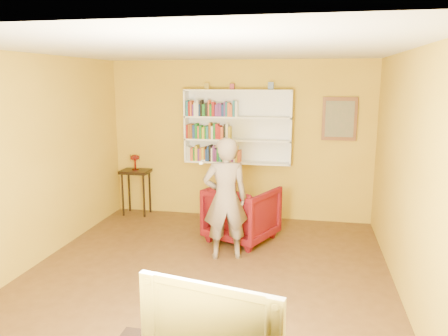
{
  "coord_description": "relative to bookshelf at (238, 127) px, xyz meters",
  "views": [
    {
      "loc": [
        1.21,
        -4.83,
        2.37
      ],
      "look_at": [
        0.09,
        0.75,
        1.22
      ],
      "focal_mm": 35.0,
      "sensor_mm": 36.0,
      "label": 1
    }
  ],
  "objects": [
    {
      "name": "ruby_lustre",
      "position": [
        -1.81,
        -0.16,
        -0.59
      ],
      "size": [
        0.17,
        0.17,
        0.28
      ],
      "color": "maroon",
      "rests_on": "console_table"
    },
    {
      "name": "books_row_upper",
      "position": [
        -0.43,
        -0.11,
        0.3
      ],
      "size": [
        0.87,
        0.19,
        0.27
      ],
      "color": "#21677C",
      "rests_on": "bookshelf"
    },
    {
      "name": "books_row_lower",
      "position": [
        -0.4,
        -0.1,
        -0.46
      ],
      "size": [
        0.92,
        0.19,
        0.27
      ],
      "color": "silver",
      "rests_on": "bookshelf"
    },
    {
      "name": "framed_painting",
      "position": [
        1.65,
        0.05,
        0.16
      ],
      "size": [
        0.55,
        0.05,
        0.7
      ],
      "color": "brown",
      "rests_on": "room_shell"
    },
    {
      "name": "ornament_left",
      "position": [
        -0.52,
        -0.06,
        0.67
      ],
      "size": [
        0.07,
        0.07,
        0.1
      ],
      "primitive_type": "cube",
      "color": "olive",
      "rests_on": "bookshelf"
    },
    {
      "name": "ornament_centre",
      "position": [
        -0.1,
        -0.06,
        0.67
      ],
      "size": [
        0.07,
        0.07,
        0.1
      ],
      "primitive_type": "cube",
      "color": "#8F2F3D",
      "rests_on": "bookshelf"
    },
    {
      "name": "room_shell",
      "position": [
        0.0,
        -2.41,
        -0.58
      ],
      "size": [
        5.3,
        5.8,
        2.88
      ],
      "color": "#4C3218",
      "rests_on": "ground"
    },
    {
      "name": "books_row_middle",
      "position": [
        -0.48,
        -0.11,
        -0.08
      ],
      "size": [
        0.76,
        0.18,
        0.27
      ],
      "color": "maroon",
      "rests_on": "bookshelf"
    },
    {
      "name": "ornament_right",
      "position": [
        0.54,
        -0.06,
        0.68
      ],
      "size": [
        0.09,
        0.09,
        0.12
      ],
      "primitive_type": "cube",
      "color": "slate",
      "rests_on": "bookshelf"
    },
    {
      "name": "console_table",
      "position": [
        -1.81,
        -0.16,
        -0.93
      ],
      "size": [
        0.49,
        0.38,
        0.81
      ],
      "color": "black",
      "rests_on": "ground"
    },
    {
      "name": "bookshelf",
      "position": [
        0.0,
        0.0,
        0.0
      ],
      "size": [
        1.8,
        0.29,
        1.23
      ],
      "color": "white",
      "rests_on": "room_shell"
    },
    {
      "name": "person",
      "position": [
        0.13,
        -1.76,
        -0.77
      ],
      "size": [
        0.69,
        0.56,
        1.65
      ],
      "primitive_type": "imported",
      "rotation": [
        0.0,
        0.0,
        3.45
      ],
      "color": "#6F5E51",
      "rests_on": "ground"
    },
    {
      "name": "armchair",
      "position": [
        0.24,
        -1.06,
        -1.18
      ],
      "size": [
        1.18,
        1.19,
        0.83
      ],
      "primitive_type": "imported",
      "rotation": [
        0.0,
        0.0,
        2.73
      ],
      "color": "#48050D",
      "rests_on": "ground"
    },
    {
      "name": "game_remote",
      "position": [
        -0.11,
        -2.04,
        -0.23
      ],
      "size": [
        0.04,
        0.15,
        0.04
      ],
      "primitive_type": "cube",
      "color": "silver",
      "rests_on": "person"
    },
    {
      "name": "television",
      "position": [
        0.63,
        -4.66,
        -0.78
      ],
      "size": [
        1.01,
        0.33,
        0.58
      ],
      "primitive_type": "imported",
      "rotation": [
        0.0,
        0.0,
        -0.2
      ],
      "color": "black",
      "rests_on": "tv_cabinet"
    }
  ]
}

